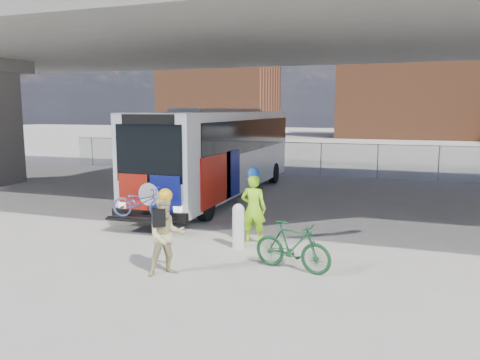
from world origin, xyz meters
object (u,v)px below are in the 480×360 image
at_px(cyclist_hivis, 253,207).
at_px(bike_parked, 292,246).
at_px(bus, 222,146).
at_px(cyclist_tan, 166,234).
at_px(bollard, 238,224).

relative_size(cyclist_hivis, bike_parked, 1.10).
bearing_deg(bike_parked, bus, 44.04).
bearing_deg(cyclist_hivis, cyclist_tan, 65.52).
distance_m(cyclist_hivis, cyclist_tan, 3.27).
height_order(cyclist_tan, bike_parked, cyclist_tan).
bearing_deg(bike_parked, bollard, 67.61).
bearing_deg(bollard, bike_parked, -35.43).
bearing_deg(cyclist_tan, bollard, 29.38).
relative_size(bus, cyclist_hivis, 6.21).
bearing_deg(bollard, cyclist_hivis, 72.40).
relative_size(cyclist_tan, bike_parked, 1.03).
height_order(bollard, bike_parked, bollard).
height_order(bus, bollard, bus).
distance_m(bus, cyclist_tan, 9.79).
xyz_separation_m(bollard, cyclist_hivis, (0.21, 0.66, 0.37)).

